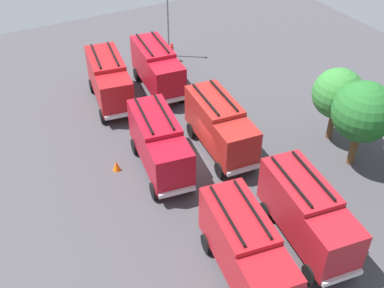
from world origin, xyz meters
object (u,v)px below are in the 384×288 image
fire_truck_1 (159,143)px  fire_truck_5 (307,212)px  traffic_cone_1 (264,233)px  fire_truck_2 (246,248)px  tree_1 (363,112)px  tree_0 (338,94)px  fire_truck_0 (109,79)px  fire_truck_3 (157,67)px  traffic_cone_0 (210,94)px  lamppost (168,16)px  firefighter_2 (171,68)px  firefighter_1 (172,51)px  firefighter_3 (165,124)px  fire_truck_4 (220,125)px  traffic_cone_2 (116,166)px

fire_truck_1 → fire_truck_5: bearing=33.3°
fire_truck_5 → traffic_cone_1: 2.88m
fire_truck_2 → tree_1: bearing=119.1°
tree_0 → fire_truck_2: bearing=-59.3°
fire_truck_0 → fire_truck_3: bearing=100.2°
fire_truck_5 → fire_truck_0: bearing=-159.1°
traffic_cone_0 → lamppost: 9.25m
fire_truck_5 → firefighter_2: fire_truck_5 is taller
firefighter_1 → firefighter_2: 3.12m
fire_truck_5 → firefighter_3: (-12.99, -2.48, -1.22)m
fire_truck_5 → fire_truck_4: bearing=-172.7°
fire_truck_4 → firefighter_2: (-11.22, 1.72, -1.24)m
fire_truck_3 → fire_truck_4: 9.81m
fire_truck_4 → tree_0: (2.57, 7.95, 1.59)m
fire_truck_4 → lamppost: size_ratio=1.07×
fire_truck_3 → tree_1: tree_1 is taller
fire_truck_3 → traffic_cone_0: 4.95m
fire_truck_4 → fire_truck_5: 9.45m
firefighter_3 → traffic_cone_2: 5.20m
fire_truck_3 → fire_truck_5: same height
fire_truck_0 → traffic_cone_2: (8.35, -2.77, -1.79)m
fire_truck_4 → traffic_cone_2: fire_truck_4 is taller
firefighter_1 → fire_truck_2: bearing=-89.2°
firefighter_3 → tree_0: (6.11, 10.54, 2.81)m
fire_truck_4 → traffic_cone_2: bearing=-95.1°
fire_truck_3 → traffic_cone_1: 18.25m
fire_truck_0 → fire_truck_2: bearing=9.1°
traffic_cone_1 → lamppost: lamppost is taller
firefighter_1 → traffic_cone_2: 16.39m
firefighter_1 → tree_0: (16.54, 4.77, 2.78)m
fire_truck_1 → fire_truck_4: (0.15, 4.56, 0.00)m
firefighter_3 → lamppost: (-11.53, 5.97, 3.08)m
tree_0 → lamppost: lamppost is taller
fire_truck_1 → traffic_cone_1: 9.00m
firefighter_2 → firefighter_1: bearing=18.7°
traffic_cone_1 → traffic_cone_2: size_ratio=0.81×
fire_truck_2 → traffic_cone_1: size_ratio=12.51×
firefighter_2 → traffic_cone_1: bearing=-144.0°
fire_truck_2 → firefighter_3: bearing=-179.5°
fire_truck_5 → traffic_cone_0: size_ratio=13.18×
firefighter_2 → fire_truck_1: bearing=-162.8°
fire_truck_0 → lamppost: 9.72m
fire_truck_3 → firefighter_3: bearing=-14.8°
fire_truck_0 → firefighter_3: fire_truck_0 is taller
tree_1 → lamppost: 21.00m
fire_truck_2 → lamppost: (-25.03, 7.87, 1.86)m
fire_truck_5 → traffic_cone_0: bearing=176.8°
fire_truck_4 → traffic_cone_0: (-6.62, 3.06, -1.87)m
fire_truck_2 → traffic_cone_0: size_ratio=13.20×
firefighter_2 → fire_truck_3: bearing=172.7°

